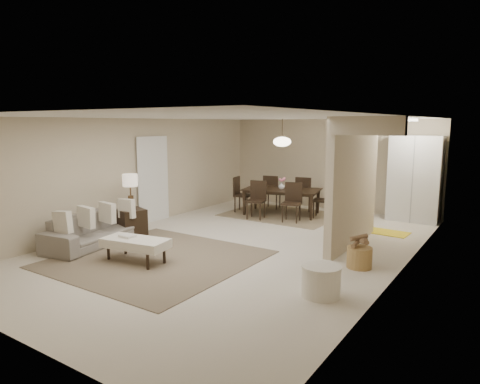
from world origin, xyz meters
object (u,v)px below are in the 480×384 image
Objects in this scene: round_pouf at (321,281)px; dining_table at (281,202)px; side_table at (132,222)px; wicker_basket at (359,257)px; ottoman_bench at (136,243)px; sofa at (94,230)px; pantry_cabinet at (415,179)px.

dining_table is (-3.01, 4.44, 0.13)m from round_pouf.
wicker_basket is at bearing 7.52° from side_table.
ottoman_bench is at bearing -173.15° from round_pouf.
sofa is 1.71× the size of ottoman_bench.
dining_table is (0.26, 4.84, 0.01)m from ottoman_bench.
sofa is 4.86m from dining_table.
round_pouf is 1.46m from wicker_basket.
pantry_cabinet is 7.49m from sofa.
dining_table reaches higher than side_table.
dining_table reaches higher than round_pouf.
wicker_basket is at bearing 87.48° from round_pouf.
side_table is at bearing -127.69° from dining_table.
dining_table is at bearing 124.09° from round_pouf.
dining_table is at bearing -30.71° from sofa.
pantry_cabinet is 6.78m from side_table.
side_table is 3.99m from dining_table.
pantry_cabinet is 4.24m from wicker_basket.
pantry_cabinet is at bearing 8.50° from dining_table.
round_pouf is at bearing -98.48° from sofa.
wicker_basket is 0.21× the size of dining_table.
dining_table reaches higher than sofa.
ottoman_bench reaches higher than wicker_basket.
pantry_cabinet is at bearing 45.18° from side_table.
pantry_cabinet is 1.70× the size of ottoman_bench.
sofa reaches higher than ottoman_bench.
side_table is at bearing 169.99° from round_pouf.
sofa is (-4.80, -5.71, -0.74)m from pantry_cabinet.
ottoman_bench is 2.21× the size of round_pouf.
wicker_basket is (4.77, 0.63, -0.11)m from side_table.
ottoman_bench is at bearing -105.58° from dining_table.
round_pouf is 0.29× the size of dining_table.
round_pouf is (3.27, 0.39, -0.12)m from ottoman_bench.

